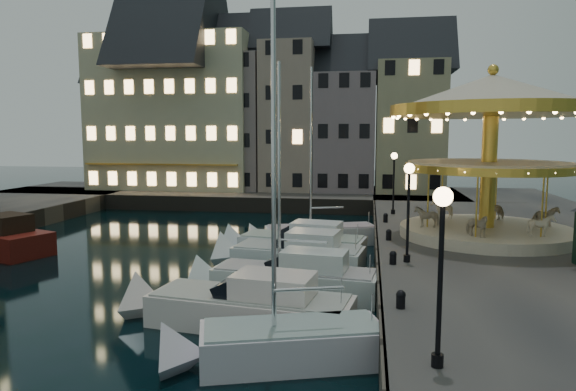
% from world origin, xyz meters
% --- Properties ---
extents(ground, '(160.00, 160.00, 0.00)m').
position_xyz_m(ground, '(0.00, 0.00, 0.00)').
color(ground, black).
rests_on(ground, ground).
extents(quay_east, '(16.00, 56.00, 1.30)m').
position_xyz_m(quay_east, '(14.00, 6.00, 0.65)').
color(quay_east, '#474442').
rests_on(quay_east, ground).
extents(quay_north, '(44.00, 12.00, 1.30)m').
position_xyz_m(quay_north, '(-8.00, 28.00, 0.65)').
color(quay_north, '#474442').
rests_on(quay_north, ground).
extents(quaywall_e, '(0.15, 44.00, 1.30)m').
position_xyz_m(quaywall_e, '(6.00, 6.00, 0.65)').
color(quaywall_e, '#47423A').
rests_on(quaywall_e, ground).
extents(quaywall_n, '(48.00, 0.15, 1.30)m').
position_xyz_m(quaywall_n, '(-6.00, 22.00, 0.65)').
color(quaywall_n, '#47423A').
rests_on(quaywall_n, ground).
extents(streetlamp_a, '(0.44, 0.44, 4.17)m').
position_xyz_m(streetlamp_a, '(7.20, -9.00, 4.02)').
color(streetlamp_a, black).
rests_on(streetlamp_a, quay_east).
extents(streetlamp_b, '(0.44, 0.44, 4.17)m').
position_xyz_m(streetlamp_b, '(7.20, 1.00, 4.02)').
color(streetlamp_b, black).
rests_on(streetlamp_b, quay_east).
extents(streetlamp_c, '(0.44, 0.44, 4.17)m').
position_xyz_m(streetlamp_c, '(7.20, 14.50, 4.02)').
color(streetlamp_c, black).
rests_on(streetlamp_c, quay_east).
extents(bollard_a, '(0.30, 0.30, 0.57)m').
position_xyz_m(bollard_a, '(6.60, -5.00, 1.60)').
color(bollard_a, black).
rests_on(bollard_a, quay_east).
extents(bollard_b, '(0.30, 0.30, 0.57)m').
position_xyz_m(bollard_b, '(6.60, 0.50, 1.60)').
color(bollard_b, black).
rests_on(bollard_b, quay_east).
extents(bollard_c, '(0.30, 0.30, 0.57)m').
position_xyz_m(bollard_c, '(6.60, 5.50, 1.60)').
color(bollard_c, black).
rests_on(bollard_c, quay_east).
extents(bollard_d, '(0.30, 0.30, 0.57)m').
position_xyz_m(bollard_d, '(6.60, 11.00, 1.60)').
color(bollard_d, black).
rests_on(bollard_d, quay_east).
extents(townhouse_na, '(5.50, 8.00, 12.80)m').
position_xyz_m(townhouse_na, '(-19.50, 30.00, 7.78)').
color(townhouse_na, tan).
rests_on(townhouse_na, quay_north).
extents(townhouse_nb, '(6.16, 8.00, 13.80)m').
position_xyz_m(townhouse_nb, '(-14.05, 30.00, 8.28)').
color(townhouse_nb, gray).
rests_on(townhouse_nb, quay_north).
extents(townhouse_nc, '(6.82, 8.00, 14.80)m').
position_xyz_m(townhouse_nc, '(-8.00, 30.00, 8.78)').
color(townhouse_nc, gray).
rests_on(townhouse_nc, quay_north).
extents(townhouse_nd, '(5.50, 8.00, 15.80)m').
position_xyz_m(townhouse_nd, '(-2.25, 30.00, 9.28)').
color(townhouse_nd, gray).
rests_on(townhouse_nd, quay_north).
extents(townhouse_ne, '(6.16, 8.00, 12.80)m').
position_xyz_m(townhouse_ne, '(3.20, 30.00, 7.78)').
color(townhouse_ne, slate).
rests_on(townhouse_ne, quay_north).
extents(townhouse_nf, '(6.82, 8.00, 13.80)m').
position_xyz_m(townhouse_nf, '(9.25, 30.00, 8.28)').
color(townhouse_nf, gray).
rests_on(townhouse_nf, quay_north).
extents(hotel_corner, '(17.60, 9.00, 16.80)m').
position_xyz_m(hotel_corner, '(-14.00, 30.00, 9.78)').
color(hotel_corner, '#BEBB97').
rests_on(hotel_corner, quay_north).
extents(motorboat_a, '(6.38, 3.71, 10.56)m').
position_xyz_m(motorboat_a, '(2.91, -6.75, 0.54)').
color(motorboat_a, silver).
rests_on(motorboat_a, ground).
extents(motorboat_b, '(8.18, 3.39, 2.15)m').
position_xyz_m(motorboat_b, '(1.19, -3.91, 0.64)').
color(motorboat_b, silver).
rests_on(motorboat_b, ground).
extents(motorboat_c, '(7.93, 2.89, 10.47)m').
position_xyz_m(motorboat_c, '(2.20, -0.23, 0.68)').
color(motorboat_c, silver).
rests_on(motorboat_c, ground).
extents(motorboat_d, '(7.51, 3.40, 2.15)m').
position_xyz_m(motorboat_d, '(1.74, 4.08, 0.64)').
color(motorboat_d, white).
rests_on(motorboat_d, ground).
extents(motorboat_e, '(7.93, 3.40, 2.15)m').
position_xyz_m(motorboat_e, '(1.59, 6.79, 0.64)').
color(motorboat_e, silver).
rests_on(motorboat_e, ground).
extents(motorboat_f, '(7.70, 4.22, 10.33)m').
position_xyz_m(motorboat_f, '(2.19, 9.84, 0.53)').
color(motorboat_f, silver).
rests_on(motorboat_f, ground).
extents(carousel, '(10.15, 10.15, 8.88)m').
position_xyz_m(carousel, '(11.67, 7.07, 7.15)').
color(carousel, beige).
rests_on(carousel, quay_east).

